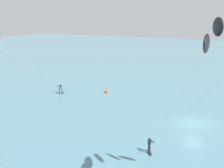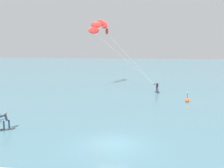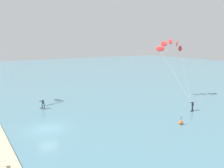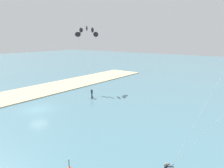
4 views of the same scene
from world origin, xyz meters
The scene contains 3 objects.
ground_plane centered at (0.00, 0.00, 0.00)m, with size 240.00×240.00×0.00m, color slate.
kitesurfer_mid_water centered at (-4.84, 26.94, 10.16)m, with size 11.97×7.84×11.81m.
marker_buoy centered at (8.15, 16.16, 0.30)m, with size 0.56×0.56×1.38m.
Camera 3 is at (30.17, -8.89, 11.38)m, focal length 38.82 mm.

